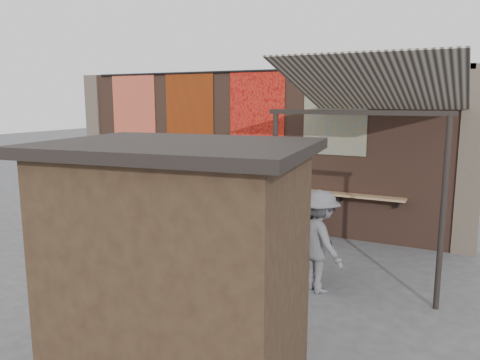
{
  "coord_description": "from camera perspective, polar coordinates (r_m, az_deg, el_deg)",
  "views": [
    {
      "loc": [
        5.28,
        -8.24,
        3.3
      ],
      "look_at": [
        0.48,
        1.2,
        1.45
      ],
      "focal_mm": 35.0,
      "sensor_mm": 36.0,
      "label": 1
    }
  ],
  "objects": [
    {
      "name": "shopper_tan",
      "position": [
        9.06,
        6.61,
        -6.27
      ],
      "size": [
        0.9,
        0.9,
        1.58
      ],
      "primitive_type": "imported",
      "rotation": [
        0.0,
        0.0,
        0.8
      ],
      "color": "brown",
      "rests_on": "ground"
    },
    {
      "name": "hang_rail",
      "position": [
        11.97,
        0.72,
        13.14
      ],
      "size": [
        9.5,
        0.06,
        0.06
      ],
      "primitive_type": "cylinder",
      "rotation": [
        0.0,
        1.57,
        0.0
      ],
      "color": "black",
      "rests_on": "brick_wall"
    },
    {
      "name": "diner_right",
      "position": [
        13.38,
        -11.61,
        -1.16
      ],
      "size": [
        0.9,
        0.79,
        1.57
      ],
      "primitive_type": "imported",
      "rotation": [
        0.0,
        0.0,
        0.3
      ],
      "color": "#33282E",
      "rests_on": "ground"
    },
    {
      "name": "shopper_navy",
      "position": [
        8.57,
        8.25,
        -7.47
      ],
      "size": [
        0.9,
        0.41,
        1.52
      ],
      "primitive_type": "imported",
      "rotation": [
        0.0,
        0.0,
        3.19
      ],
      "color": "black",
      "rests_on": "ground"
    },
    {
      "name": "scooter_stool_1",
      "position": [
        12.81,
        -7.82,
        -3.35
      ],
      "size": [
        0.37,
        0.82,
        0.78
      ],
      "primitive_type": null,
      "color": "black",
      "rests_on": "ground"
    },
    {
      "name": "brick_wall",
      "position": [
        12.22,
        1.17,
        3.77
      ],
      "size": [
        10.0,
        0.4,
        4.0
      ],
      "primitive_type": "cube",
      "color": "brown",
      "rests_on": "ground"
    },
    {
      "name": "eating_counter",
      "position": [
        12.02,
        0.39,
        -0.67
      ],
      "size": [
        8.0,
        0.32,
        0.05
      ],
      "primitive_type": "cube",
      "color": "#9E7A51",
      "rests_on": "brick_wall"
    },
    {
      "name": "shelf_box",
      "position": [
        12.36,
        -3.12,
        0.26
      ],
      "size": [
        0.63,
        0.32,
        0.23
      ],
      "primitive_type": "cube",
      "color": "white",
      "rests_on": "eating_counter"
    },
    {
      "name": "awning_canvas",
      "position": [
        9.32,
        16.21,
        11.04
      ],
      "size": [
        3.2,
        3.28,
        0.97
      ],
      "primitive_type": "cube",
      "rotation": [
        -0.28,
        0.0,
        0.0
      ],
      "color": "beige",
      "rests_on": "brick_wall"
    },
    {
      "name": "shopper_grey",
      "position": [
        8.19,
        9.72,
        -7.38
      ],
      "size": [
        1.31,
        1.23,
        1.78
      ],
      "primitive_type": "imported",
      "rotation": [
        0.0,
        0.0,
        2.46
      ],
      "color": "slate",
      "rests_on": "ground"
    },
    {
      "name": "market_stall",
      "position": [
        5.36,
        -7.24,
        -11.36
      ],
      "size": [
        2.73,
        2.18,
        2.73
      ],
      "primitive_type": "cube",
      "rotation": [
        0.0,
        0.0,
        0.12
      ],
      "color": "black",
      "rests_on": "ground"
    },
    {
      "name": "scooter_stool_0",
      "position": [
        13.2,
        -9.97,
        -2.91
      ],
      "size": [
        0.39,
        0.87,
        0.82
      ],
      "primitive_type": null,
      "color": "#B31F0D",
      "rests_on": "ground"
    },
    {
      "name": "scooter_stool_6",
      "position": [
        11.41,
        4.62,
        -5.0
      ],
      "size": [
        0.36,
        0.79,
        0.75
      ],
      "primitive_type": null,
      "color": "#175D42",
      "rests_on": "ground"
    },
    {
      "name": "ground",
      "position": [
        10.33,
        -5.47,
        -8.79
      ],
      "size": [
        70.0,
        70.0,
        0.0
      ],
      "primitive_type": "plane",
      "color": "#474749",
      "rests_on": "ground"
    },
    {
      "name": "scooter_stool_3",
      "position": [
        12.21,
        -3.17,
        -4.05
      ],
      "size": [
        0.34,
        0.77,
        0.73
      ],
      "primitive_type": null,
      "color": "maroon",
      "rests_on": "ground"
    },
    {
      "name": "awning_post_right",
      "position": [
        7.85,
        23.49,
        -3.82
      ],
      "size": [
        0.09,
        0.09,
        3.1
      ],
      "primitive_type": "cylinder",
      "color": "black",
      "rests_on": "ground"
    },
    {
      "name": "tapestry_orange",
      "position": [
        11.83,
        2.04,
        8.42
      ],
      "size": [
        1.5,
        0.02,
        2.0
      ],
      "primitive_type": "cube",
      "color": "red",
      "rests_on": "brick_wall"
    },
    {
      "name": "pier_right",
      "position": [
        11.02,
        26.33,
        2.08
      ],
      "size": [
        0.5,
        0.5,
        4.0
      ],
      "primitive_type": "cube",
      "color": "#4C4238",
      "rests_on": "ground"
    },
    {
      "name": "awning_post_left",
      "position": [
        8.46,
        4.25,
        -2.07
      ],
      "size": [
        0.09,
        0.09,
        3.1
      ],
      "primitive_type": "cylinder",
      "color": "black",
      "rests_on": "ground"
    },
    {
      "name": "tapestry_redgold",
      "position": [
        13.93,
        -12.83,
        8.4
      ],
      "size": [
        1.5,
        0.02,
        2.0
      ],
      "primitive_type": "cube",
      "color": "maroon",
      "rests_on": "brick_wall"
    },
    {
      "name": "tapestry_multi",
      "position": [
        11.14,
        11.51,
        8.14
      ],
      "size": [
        1.5,
        0.02,
        2.0
      ],
      "primitive_type": "cube",
      "color": "#27698F",
      "rests_on": "brick_wall"
    },
    {
      "name": "scooter_stool_7",
      "position": [
        11.28,
        7.25,
        -4.98
      ],
      "size": [
        0.4,
        0.89,
        0.85
      ],
      "primitive_type": null,
      "color": "#201654",
      "rests_on": "ground"
    },
    {
      "name": "scooter_stool_5",
      "position": [
        11.7,
        1.63,
        -4.47
      ],
      "size": [
        0.38,
        0.85,
        0.8
      ],
      "primitive_type": null,
      "color": "#0D600F",
      "rests_on": "ground"
    },
    {
      "name": "stall_shelf",
      "position": [
        6.31,
        -3.07,
        -11.52
      ],
      "size": [
        2.09,
        0.36,
        0.06
      ],
      "primitive_type": "cube",
      "rotation": [
        0.0,
        0.0,
        0.12
      ],
      "color": "#473321",
      "rests_on": "market_stall"
    },
    {
      "name": "awning_ledger",
      "position": [
        10.9,
        17.94,
        12.83
      ],
      "size": [
        3.3,
        0.08,
        0.12
      ],
      "primitive_type": "cube",
      "color": "#33261C",
      "rests_on": "brick_wall"
    },
    {
      "name": "pier_left",
      "position": [
        15.21,
        -16.81,
        4.55
      ],
      "size": [
        0.5,
        0.5,
        4.0
      ],
      "primitive_type": "cube",
      "color": "#4C4238",
      "rests_on": "ground"
    },
    {
      "name": "scooter_stool_4",
      "position": [
        11.93,
        -0.86,
        -4.23
      ],
      "size": [
        0.37,
        0.82,
        0.78
      ],
      "primitive_type": null,
      "color": "navy",
      "rests_on": "ground"
    },
    {
      "name": "awning_header",
      "position": [
        7.85,
        13.95,
        8.0
      ],
      "size": [
        3.0,
        0.08,
        0.08
      ],
      "primitive_type": "cube",
      "color": "black",
      "rests_on": "awning_post_left"
    },
    {
      "name": "scooter_stool_2",
      "position": [
        12.54,
        -5.39,
        -3.54
      ],
      "size": [
        0.38,
        0.84,
        0.8
      ],
      "primitive_type": null,
      "color": "#0D4325",
      "rests_on": "ground"
    },
    {
      "name": "diner_left",
      "position": [
        12.91,
        -9.05,
        -0.97
      ],
      "size": [
        0.74,
        0.57,
        1.79
      ],
      "primitive_type": "imported",
      "rotation": [
        0.0,
        0.0,
        0.24
      ],
      "color": "#869DC3",
      "rests_on": "ground"
    },
    {
      "name": "tapestry_sun",
      "position": [
        12.8,
        -6.19,
        8.48
      ],
      "size": [
        1.5,
        0.02,
        2.0
      ],
      "primitive_type": "cube",
      "color": "#C4400B",
      "rests_on": "brick_wall"
    },
    {
      "name": "stall_roof",
      "position": [
        5.02,
        -7.59,
        3.96
      ],
      "size": [
        3.07,
        2.5,
        0.12
      ],
      "primitive_type": "cube",
      "rotation": [
        0.0,
        0.0,
        0.12
      ],
      "color": "black",
      "rests_on": "market_stall"
    },
    {
      "name": "stall_sign",
      "position": [
        6.03,
        -3.16,
        -2.8
      ],
      "size": [
        1.2,
        0.19,
        0.5
      ],
      "primitive_type": "cube",
      "rotation": [
        0.0,
        0.0,
        0.12
      ],
      "color": "gold",
      "rests_on": "market_stall"
    }
  ]
}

